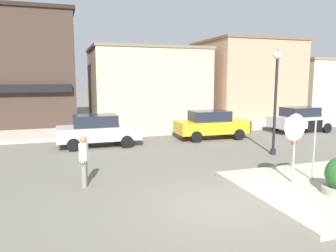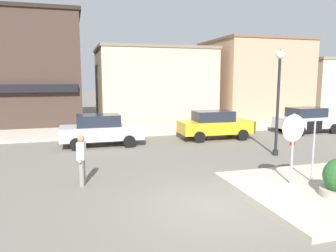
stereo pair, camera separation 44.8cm
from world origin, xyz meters
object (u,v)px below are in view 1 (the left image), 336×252
parked_car_nearest (98,130)px  parked_car_second (211,124)px  one_way_sign (314,143)px  pedestrian_crossing_near (84,159)px  stop_sign (294,139)px  lamp_post (276,87)px  parked_car_third (301,119)px

parked_car_nearest → parked_car_second: same height
one_way_sign → pedestrian_crossing_near: one_way_sign is taller
stop_sign → one_way_sign: (0.76, -0.01, -0.19)m
one_way_sign → lamp_post: lamp_post is taller
stop_sign → one_way_sign: 0.78m
parked_car_third → pedestrian_crossing_near: pedestrian_crossing_near is taller
stop_sign → parked_car_nearest: size_ratio=0.57×
parked_car_nearest → parked_car_third: same height
one_way_sign → pedestrian_crossing_near: 7.19m
parked_car_second → one_way_sign: bearing=-92.9°
one_way_sign → parked_car_third: 10.83m
stop_sign → one_way_sign: size_ratio=1.10×
parked_car_second → pedestrian_crossing_near: 9.54m
lamp_post → parked_car_nearest: lamp_post is taller
parked_car_third → one_way_sign: bearing=-128.3°
parked_car_second → pedestrian_crossing_near: bearing=-139.8°
parked_car_third → pedestrian_crossing_near: 15.02m
parked_car_nearest → pedestrian_crossing_near: size_ratio=2.49×
parked_car_nearest → parked_car_second: (6.20, 0.12, 0.00)m
parked_car_third → pedestrian_crossing_near: bearing=-154.7°
stop_sign → pedestrian_crossing_near: size_ratio=1.43×
pedestrian_crossing_near → lamp_post: bearing=12.5°
parked_car_nearest → one_way_sign: bearing=-54.4°
parked_car_second → lamp_post: bearing=-77.8°
one_way_sign → pedestrian_crossing_near: bearing=163.3°
stop_sign → lamp_post: bearing=61.4°
lamp_post → parked_car_third: bearing=40.8°
one_way_sign → parked_car_second: 8.24m
stop_sign → parked_car_third: 11.32m
one_way_sign → parked_car_nearest: 9.96m
one_way_sign → lamp_post: 4.42m
stop_sign → parked_car_second: stop_sign is taller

